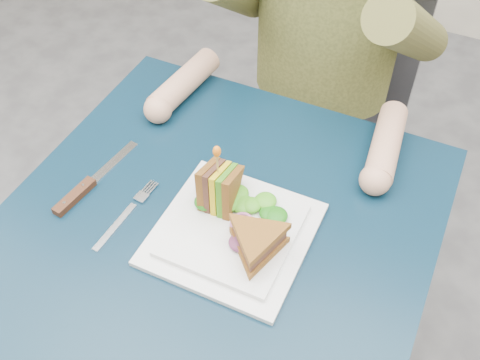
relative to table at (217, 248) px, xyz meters
The scene contains 11 objects.
table is the anchor object (origin of this frame).
chair 0.69m from the table, 90.00° to the left, with size 0.42×0.40×0.93m.
plate 0.10m from the table, 19.01° to the right, with size 0.26×0.26×0.02m.
sandwich_flat 0.16m from the table, 22.17° to the right, with size 0.17×0.17×0.05m.
sandwich_upright 0.14m from the table, 104.87° to the left, with size 0.09×0.14×0.14m.
fork 0.18m from the table, 158.82° to the right, with size 0.03×0.18×0.01m.
knife 0.27m from the table, behind, with size 0.04×0.22×0.02m.
toothpick 0.20m from the table, 104.87° to the left, with size 0.00×0.00×0.06m, color tan.
toothpick_frill 0.23m from the table, 104.87° to the left, with size 0.01×0.01×0.02m, color orange.
lettuce_spill 0.12m from the table, ahead, with size 0.15×0.13×0.02m, color #337A14, non-canonical shape.
onion_ring 0.13m from the table, ahead, with size 0.04×0.04×0.01m, color #9E4C7A.
Camera 1 is at (0.30, -0.54, 1.52)m, focal length 42.00 mm.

